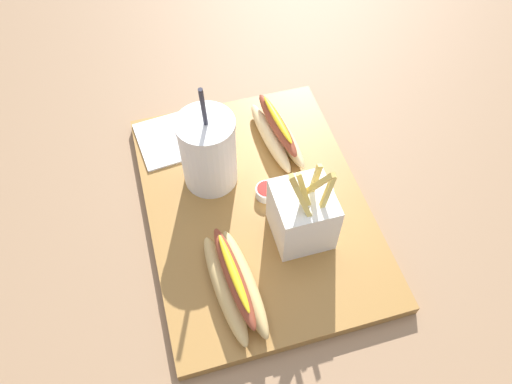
% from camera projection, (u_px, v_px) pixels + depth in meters
% --- Properties ---
extents(ground_plane, '(2.40, 2.40, 0.02)m').
position_uv_depth(ground_plane, '(256.00, 213.00, 0.83)').
color(ground_plane, '#8C6B4C').
extents(food_tray, '(0.48, 0.35, 0.02)m').
position_uv_depth(food_tray, '(256.00, 206.00, 0.81)').
color(food_tray, olive).
rests_on(food_tray, ground_plane).
extents(soda_cup, '(0.09, 0.09, 0.21)m').
position_uv_depth(soda_cup, '(208.00, 152.00, 0.78)').
color(soda_cup, white).
rests_on(soda_cup, food_tray).
extents(fries_basket, '(0.09, 0.09, 0.17)m').
position_uv_depth(fries_basket, '(302.00, 214.00, 0.73)').
color(fries_basket, white).
rests_on(fries_basket, food_tray).
extents(hot_dog_1, '(0.17, 0.07, 0.06)m').
position_uv_depth(hot_dog_1, '(277.00, 132.00, 0.86)').
color(hot_dog_1, '#E5C689').
rests_on(hot_dog_1, food_tray).
extents(hot_dog_2, '(0.18, 0.07, 0.06)m').
position_uv_depth(hot_dog_2, '(234.00, 283.00, 0.69)').
color(hot_dog_2, tan).
rests_on(hot_dog_2, food_tray).
extents(ketchup_cup_1, '(0.04, 0.04, 0.02)m').
position_uv_depth(ketchup_cup_1, '(266.00, 191.00, 0.80)').
color(ketchup_cup_1, white).
rests_on(ketchup_cup_1, food_tray).
extents(ketchup_cup_2, '(0.03, 0.03, 0.02)m').
position_uv_depth(ketchup_cup_2, '(324.00, 193.00, 0.80)').
color(ketchup_cup_2, white).
rests_on(ketchup_cup_2, food_tray).
extents(napkin_stack, '(0.13, 0.13, 0.00)m').
position_uv_depth(napkin_stack, '(171.00, 139.00, 0.88)').
color(napkin_stack, white).
rests_on(napkin_stack, food_tray).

